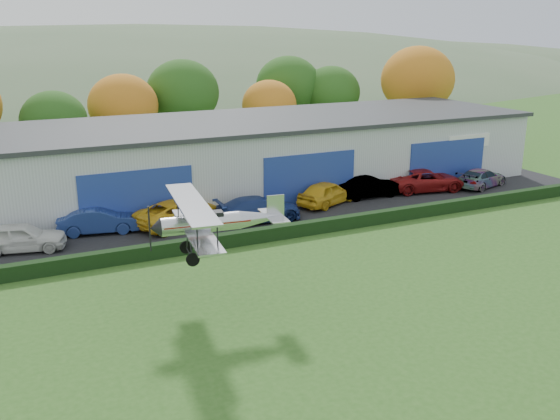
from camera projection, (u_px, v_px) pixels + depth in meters
name	position (u px, v px, depth m)	size (l,w,h in m)	color
ground	(471.00, 374.00, 22.06)	(300.00, 300.00, 0.00)	#2B571B
apron	(290.00, 211.00, 41.48)	(48.00, 9.00, 0.05)	black
hedge	(325.00, 225.00, 37.21)	(46.00, 0.60, 0.80)	black
hangar	(274.00, 152.00, 47.60)	(40.60, 12.60, 5.30)	#B2B7BC
tree_belt	(175.00, 99.00, 56.03)	(75.70, 13.22, 10.12)	#3D2614
distant_hills	(42.00, 136.00, 145.45)	(430.00, 196.00, 56.00)	#4C6642
car_0	(22.00, 237.00, 33.79)	(1.89, 4.69, 1.60)	silver
car_1	(99.00, 220.00, 36.77)	(1.67, 4.80, 1.58)	navy
car_2	(179.00, 213.00, 38.21)	(2.69, 5.82, 1.62)	gold
car_3	(259.00, 209.00, 38.98)	(2.25, 5.52, 1.60)	navy
car_4	(327.00, 193.00, 42.65)	(1.97, 4.90, 1.67)	gold
car_5	(369.00, 186.00, 44.50)	(1.70, 4.87, 1.60)	gray
car_6	(426.00, 180.00, 46.29)	(2.71, 5.87, 1.63)	maroon
car_7	(482.00, 178.00, 47.39)	(1.99, 4.91, 1.42)	gray
biplane	(212.00, 221.00, 25.93)	(5.87, 6.74, 2.51)	silver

